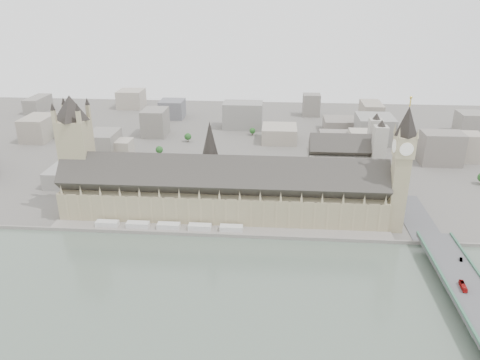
# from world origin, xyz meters

# --- Properties ---
(ground) EXTENTS (900.00, 900.00, 0.00)m
(ground) POSITION_xyz_m (0.00, 0.00, 0.00)
(ground) COLOR #595651
(ground) RESTS_ON ground
(embankment_wall) EXTENTS (600.00, 1.50, 3.00)m
(embankment_wall) POSITION_xyz_m (0.00, -15.00, 1.50)
(embankment_wall) COLOR gray
(embankment_wall) RESTS_ON ground
(river_terrace) EXTENTS (270.00, 15.00, 2.00)m
(river_terrace) POSITION_xyz_m (0.00, -7.50, 1.00)
(river_terrace) COLOR gray
(river_terrace) RESTS_ON ground
(terrace_tents) EXTENTS (118.00, 7.00, 4.00)m
(terrace_tents) POSITION_xyz_m (-40.00, -7.00, 4.00)
(terrace_tents) COLOR silver
(terrace_tents) RESTS_ON river_terrace
(palace_of_westminster) EXTENTS (265.00, 40.73, 55.44)m
(palace_of_westminster) POSITION_xyz_m (0.00, 19.70, 22.71)
(palace_of_westminster) COLOR gray
(palace_of_westminster) RESTS_ON ground
(elizabeth_tower) EXTENTS (17.00, 17.00, 107.50)m
(elizabeth_tower) POSITION_xyz_m (138.00, 8.00, 58.09)
(elizabeth_tower) COLOR gray
(elizabeth_tower) RESTS_ON ground
(victoria_tower) EXTENTS (30.00, 30.00, 100.00)m
(victoria_tower) POSITION_xyz_m (-122.00, 26.00, 55.20)
(victoria_tower) COLOR gray
(victoria_tower) RESTS_ON ground
(central_tower) EXTENTS (13.00, 13.00, 48.00)m
(central_tower) POSITION_xyz_m (-10.00, 26.00, 57.92)
(central_tower) COLOR tan
(central_tower) RESTS_ON ground
(westminster_bridge) EXTENTS (25.00, 325.00, 10.25)m
(westminster_bridge) POSITION_xyz_m (162.00, -87.50, 5.12)
(westminster_bridge) COLOR #474749
(westminster_bridge) RESTS_ON ground
(westminster_abbey) EXTENTS (68.00, 36.00, 64.00)m
(westminster_abbey) POSITION_xyz_m (110.92, 95.00, 25.08)
(westminster_abbey) COLOR gray
(westminster_abbey) RESTS_ON ground
(city_skyline_inland) EXTENTS (720.00, 360.00, 38.00)m
(city_skyline_inland) POSITION_xyz_m (0.00, 245.00, 19.00)
(city_skyline_inland) COLOR gray
(city_skyline_inland) RESTS_ON ground
(park_trees) EXTENTS (110.00, 30.00, 15.00)m
(park_trees) POSITION_xyz_m (-10.00, 60.00, 7.50)
(park_trees) COLOR #184016
(park_trees) RESTS_ON ground
(red_bus_north) EXTENTS (3.43, 11.04, 3.03)m
(red_bus_north) POSITION_xyz_m (158.38, -83.89, 11.76)
(red_bus_north) COLOR #AC1413
(red_bus_north) RESTS_ON westminster_bridge
(car_silver) EXTENTS (2.78, 4.84, 1.51)m
(car_silver) POSITION_xyz_m (168.60, -51.69, 11.01)
(car_silver) COLOR gray
(car_silver) RESTS_ON westminster_bridge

